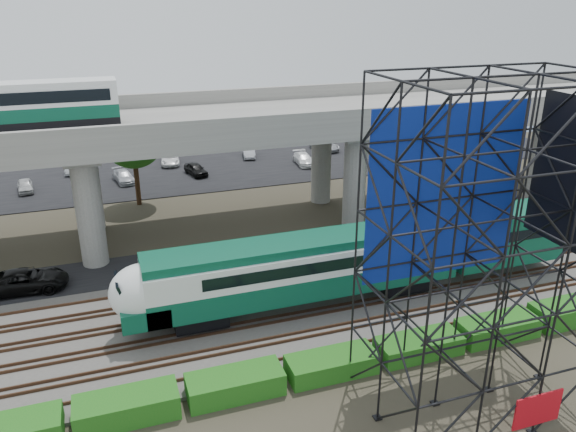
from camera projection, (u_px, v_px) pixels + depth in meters
name	position (u px, v px, depth m)	size (l,w,h in m)	color
ground	(286.00, 331.00, 31.92)	(140.00, 140.00, 0.00)	#474233
ballast_bed	(275.00, 312.00, 33.64)	(90.00, 12.00, 0.20)	slate
service_road	(240.00, 255.00, 41.13)	(90.00, 5.00, 0.08)	black
parking_lot	(187.00, 168.00, 61.80)	(90.00, 18.00, 0.08)	black
harbor_water	(162.00, 127.00, 81.16)	(140.00, 40.00, 0.03)	#455672
rail_tracks	(275.00, 310.00, 33.57)	(90.00, 9.52, 0.16)	#472D1E
commuter_train	(339.00, 261.00, 33.85)	(29.30, 3.06, 4.30)	black
overpass	(206.00, 130.00, 42.67)	(80.00, 12.00, 12.40)	#9E9B93
scaffold_tower	(482.00, 255.00, 24.01)	(9.36, 6.36, 15.00)	black
hedge_strip	(332.00, 364.00, 28.23)	(34.60, 1.80, 1.20)	#166016
trees	(160.00, 168.00, 42.67)	(40.94, 16.94, 7.69)	#382314
suv	(26.00, 280.00, 35.92)	(2.37, 5.15, 1.43)	black
parked_cars	(210.00, 161.00, 62.00)	(35.68, 9.55, 1.23)	#B9B9B9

